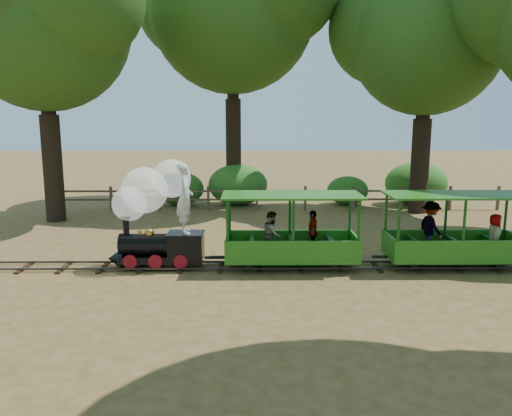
{
  "coord_description": "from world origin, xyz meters",
  "views": [
    {
      "loc": [
        -1.2,
        -12.28,
        3.81
      ],
      "look_at": [
        -1.09,
        0.5,
        1.47
      ],
      "focal_mm": 35.0,
      "sensor_mm": 36.0,
      "label": 1
    }
  ],
  "objects_px": {
    "locomotive": "(155,206)",
    "carriage_front": "(291,239)",
    "fence": "(281,196)",
    "carriage_rear": "(451,236)"
  },
  "relations": [
    {
      "from": "locomotive",
      "to": "carriage_front",
      "type": "xyz_separation_m",
      "value": [
        3.42,
        -0.07,
        -0.85
      ]
    },
    {
      "from": "carriage_front",
      "to": "fence",
      "type": "height_order",
      "value": "carriage_front"
    },
    {
      "from": "locomotive",
      "to": "carriage_rear",
      "type": "bearing_deg",
      "value": -0.08
    },
    {
      "from": "locomotive",
      "to": "carriage_rear",
      "type": "height_order",
      "value": "locomotive"
    },
    {
      "from": "carriage_front",
      "to": "locomotive",
      "type": "bearing_deg",
      "value": 178.76
    },
    {
      "from": "carriage_front",
      "to": "fence",
      "type": "xyz_separation_m",
      "value": [
        0.22,
        8.01,
        -0.18
      ]
    },
    {
      "from": "locomotive",
      "to": "carriage_rear",
      "type": "distance_m",
      "value": 7.57
    },
    {
      "from": "carriage_front",
      "to": "fence",
      "type": "relative_size",
      "value": 0.19
    },
    {
      "from": "carriage_rear",
      "to": "carriage_front",
      "type": "bearing_deg",
      "value": -179.11
    },
    {
      "from": "carriage_front",
      "to": "carriage_rear",
      "type": "bearing_deg",
      "value": 0.89
    }
  ]
}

